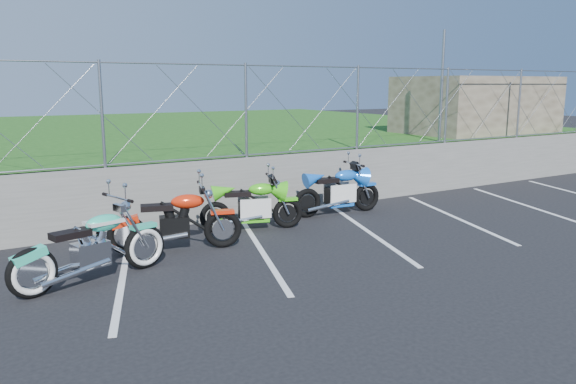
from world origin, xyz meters
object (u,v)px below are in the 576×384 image
naked_orange (177,223)px  sportbike_green (253,207)px  cruiser_turquoise (94,250)px  sportbike_blue (339,193)px

naked_orange → sportbike_green: naked_orange is taller
sportbike_green → cruiser_turquoise: bearing=-139.6°
naked_orange → sportbike_blue: 4.16m
cruiser_turquoise → sportbike_green: 3.67m
cruiser_turquoise → sportbike_blue: bearing=1.6°
naked_orange → sportbike_green: size_ratio=1.11×
sportbike_green → naked_orange: bearing=-144.6°
sportbike_blue → sportbike_green: bearing=-167.8°
naked_orange → sportbike_green: 1.88m
sportbike_green → sportbike_blue: size_ratio=0.92×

